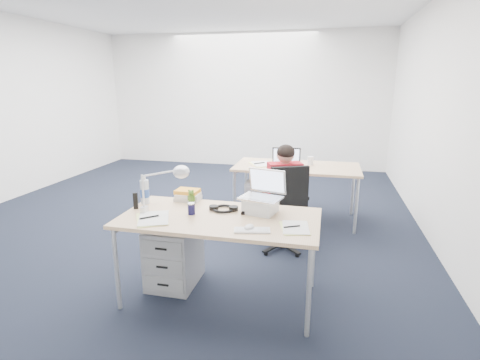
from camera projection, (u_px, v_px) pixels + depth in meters
name	position (u px, v px, depth m)	size (l,w,h in m)	color
floor	(185.00, 219.00, 5.02)	(7.00, 7.00, 0.00)	black
room	(180.00, 88.00, 4.59)	(6.02, 7.02, 2.80)	white
desk_near	(220.00, 222.00, 3.04)	(1.60, 0.80, 0.73)	tan
desk_far	(297.00, 169.00, 4.87)	(1.60, 0.80, 0.73)	tan
office_chair	(283.00, 225.00, 4.09)	(0.80, 0.80, 0.96)	black
seated_person	(281.00, 194.00, 4.17)	(0.52, 0.68, 1.14)	#B41924
drawer_pedestal_near	(174.00, 255.00, 3.37)	(0.40, 0.50, 0.55)	#9C9EA1
drawer_pedestal_far	(263.00, 200.00, 4.94)	(0.40, 0.50, 0.55)	#9C9EA1
silver_laptop	(261.00, 193.00, 3.07)	(0.33, 0.26, 0.35)	silver
wireless_keyboard	(252.00, 230.00, 2.73)	(0.26, 0.11, 0.01)	white
computer_mouse	(249.00, 227.00, 2.75)	(0.06, 0.10, 0.04)	white
headphones	(224.00, 208.00, 3.16)	(0.25, 0.19, 0.04)	black
can_koozie	(191.00, 209.00, 3.06)	(0.06, 0.06, 0.10)	#14133C
water_bottle	(145.00, 190.00, 3.32)	(0.08, 0.08, 0.25)	silver
bear_figurine	(191.00, 197.00, 3.32)	(0.07, 0.05, 0.13)	#33651A
book_stack	(188.00, 195.00, 3.43)	(0.22, 0.17, 0.10)	silver
cordless_phone	(136.00, 201.00, 3.19)	(0.04, 0.02, 0.14)	black
papers_left	(152.00, 219.00, 2.96)	(0.23, 0.33, 0.01)	#F3FF93
papers_right	(294.00, 228.00, 2.77)	(0.19, 0.27, 0.01)	#F3FF93
sunglasses	(246.00, 214.00, 3.06)	(0.09, 0.04, 0.02)	black
desk_lamp	(158.00, 188.00, 3.03)	(0.39, 0.14, 0.44)	silver
dark_laptop	(286.00, 158.00, 4.69)	(0.36, 0.35, 0.26)	black
far_cup	(310.00, 161.00, 4.90)	(0.08, 0.08, 0.11)	white
far_papers	(261.00, 164.00, 4.94)	(0.24, 0.34, 0.01)	white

